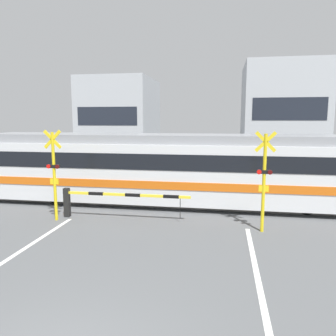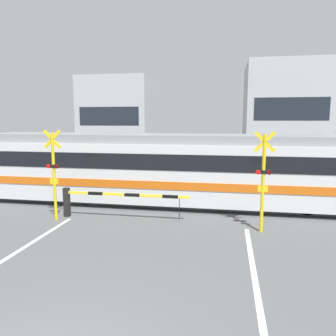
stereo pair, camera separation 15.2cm
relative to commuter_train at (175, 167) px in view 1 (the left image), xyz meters
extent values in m
cube|color=gray|center=(-0.30, -0.72, -1.60)|extent=(50.00, 0.10, 0.08)
cube|color=gray|center=(-0.30, 0.72, -1.60)|extent=(50.00, 0.10, 0.08)
cube|color=silver|center=(0.00, 0.00, -0.18)|extent=(17.13, 2.66, 2.46)
cube|color=gray|center=(0.00, 0.00, 1.23)|extent=(16.96, 2.34, 0.36)
cube|color=orange|center=(0.00, 0.00, -0.55)|extent=(17.15, 2.72, 0.32)
cube|color=black|center=(0.00, 0.00, 0.38)|extent=(16.45, 2.70, 0.64)
cylinder|color=black|center=(-5.31, -0.72, -1.26)|extent=(0.76, 0.12, 0.76)
cylinder|color=black|center=(-5.31, 0.72, -1.26)|extent=(0.76, 0.12, 0.76)
cylinder|color=black|center=(5.31, -0.72, -1.26)|extent=(0.76, 0.12, 0.76)
cylinder|color=black|center=(5.31, 0.72, -1.26)|extent=(0.76, 0.12, 0.76)
cube|color=black|center=(-3.78, -2.55, -1.08)|extent=(0.20, 0.20, 1.11)
cube|color=yellow|center=(-1.42, -2.55, -0.69)|extent=(4.73, 0.09, 0.09)
cube|color=black|center=(-2.60, -2.55, -0.69)|extent=(0.57, 0.10, 0.10)
cube|color=black|center=(-1.18, -2.55, -0.69)|extent=(0.57, 0.10, 0.10)
cube|color=black|center=(0.24, -2.55, -0.69)|extent=(0.57, 0.10, 0.10)
cylinder|color=black|center=(0.57, -2.55, -1.12)|extent=(0.02, 0.02, 0.76)
cube|color=black|center=(3.17, 3.00, -1.08)|extent=(0.20, 0.20, 1.11)
cube|color=yellow|center=(0.81, 3.00, -0.69)|extent=(4.73, 0.09, 0.09)
cube|color=black|center=(1.99, 3.00, -0.69)|extent=(0.57, 0.10, 0.10)
cube|color=black|center=(0.57, 3.00, -0.69)|extent=(0.57, 0.10, 0.10)
cube|color=black|center=(-0.85, 3.00, -0.69)|extent=(0.57, 0.10, 0.10)
cylinder|color=black|center=(-1.18, 3.00, -1.12)|extent=(0.02, 0.02, 0.76)
cylinder|color=yellow|center=(-3.98, -3.02, -0.02)|extent=(0.11, 0.11, 3.24)
cube|color=yellow|center=(-3.98, -3.02, 1.34)|extent=(0.68, 0.04, 0.68)
cube|color=yellow|center=(-3.98, -3.02, 1.34)|extent=(0.68, 0.04, 0.68)
cube|color=black|center=(-3.98, -3.02, 0.37)|extent=(0.44, 0.12, 0.12)
cylinder|color=red|center=(-4.15, -3.10, 0.37)|extent=(0.15, 0.03, 0.15)
cylinder|color=#4C0C0C|center=(-3.81, -3.10, 0.37)|extent=(0.15, 0.03, 0.15)
cube|color=yellow|center=(-3.98, -3.04, -0.18)|extent=(0.32, 0.03, 0.20)
cylinder|color=yellow|center=(3.37, -3.02, -0.02)|extent=(0.11, 0.11, 3.24)
cube|color=yellow|center=(3.37, -3.02, 1.34)|extent=(0.68, 0.04, 0.68)
cube|color=yellow|center=(3.37, -3.02, 1.34)|extent=(0.68, 0.04, 0.68)
cube|color=black|center=(3.37, -3.02, 0.37)|extent=(0.44, 0.12, 0.12)
cylinder|color=red|center=(3.20, -3.10, 0.37)|extent=(0.15, 0.03, 0.15)
cylinder|color=#4C0C0C|center=(3.54, -3.10, 0.37)|extent=(0.15, 0.03, 0.15)
cube|color=yellow|center=(3.37, -3.04, -0.18)|extent=(0.32, 0.03, 0.20)
cylinder|color=brown|center=(-1.46, 4.73, -1.24)|extent=(0.13, 0.13, 0.78)
cylinder|color=brown|center=(-1.32, 4.73, -1.24)|extent=(0.13, 0.13, 0.78)
cube|color=#B7B7BC|center=(-1.39, 4.73, -0.54)|extent=(0.38, 0.22, 0.62)
sphere|color=tan|center=(-1.39, 4.73, -0.12)|extent=(0.21, 0.21, 0.21)
cube|color=#B2B7BC|center=(-7.02, 14.27, 1.94)|extent=(5.78, 6.86, 7.14)
cube|color=#1E232D|center=(-7.02, 10.83, 2.29)|extent=(4.86, 0.03, 1.43)
cube|color=#B2B7BC|center=(6.56, 14.27, 2.38)|extent=(6.09, 6.86, 8.03)
cube|color=#1E232D|center=(6.56, 10.83, 2.78)|extent=(5.11, 0.03, 1.61)
camera|label=1|loc=(2.07, -13.84, 2.06)|focal=35.00mm
camera|label=2|loc=(2.22, -13.81, 2.06)|focal=35.00mm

